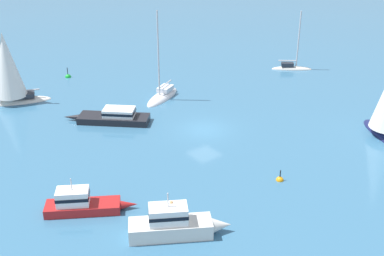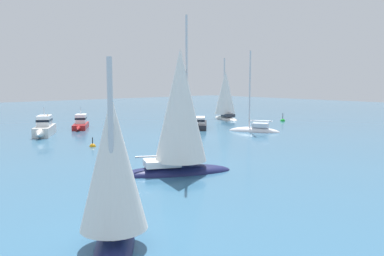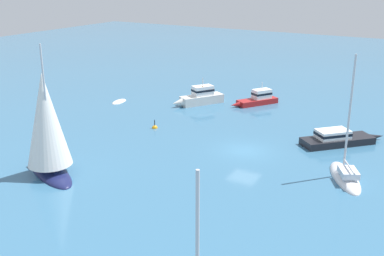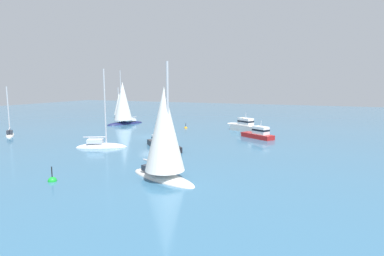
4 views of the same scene
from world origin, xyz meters
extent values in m
plane|color=teal|center=(0.00, 0.00, 0.00)|extent=(160.00, 160.00, 0.00)
ellipsoid|color=#191E4C|center=(-11.00, -11.78, 0.00)|extent=(7.58, 5.11, 1.01)
cube|color=white|center=(-11.80, -11.40, 0.71)|extent=(2.65, 2.33, 0.40)
cylinder|color=silver|center=(-10.34, -12.09, 5.21)|extent=(0.14, 0.14, 9.41)
cylinder|color=silver|center=(-11.83, -11.38, 1.16)|extent=(3.04, 1.51, 0.11)
cone|color=white|center=(-10.70, -11.92, 4.33)|extent=(4.40, 4.40, 7.06)
ellipsoid|color=silver|center=(-19.37, 6.97, 0.00)|extent=(1.53, 2.66, 0.42)
ellipsoid|color=white|center=(8.79, -1.43, 0.00)|extent=(4.28, 6.00, 1.09)
cube|color=silver|center=(9.13, -2.05, 0.78)|extent=(1.89, 2.12, 0.46)
cylinder|color=silver|center=(8.52, -0.91, 4.87)|extent=(0.16, 0.16, 8.65)
cylinder|color=silver|center=(9.14, -2.07, 1.26)|extent=(1.36, 2.40, 0.13)
cube|color=silver|center=(-10.56, 11.22, 0.51)|extent=(4.02, 5.18, 1.01)
cone|color=silver|center=(-12.18, 8.55, 0.51)|extent=(1.52, 1.61, 1.01)
cube|color=white|center=(-10.50, 11.32, 1.57)|extent=(2.31, 2.66, 1.11)
cube|color=black|center=(-10.50, 11.32, 1.62)|extent=(2.37, 2.72, 0.24)
cylinder|color=silver|center=(-10.50, 11.32, 2.60)|extent=(0.08, 0.08, 0.94)
cylinder|color=white|center=(-10.29, 10.93, 1.50)|extent=(0.32, 0.32, 0.99)
sphere|color=tan|center=(-10.29, 10.93, 2.12)|extent=(0.24, 0.24, 0.24)
cube|color=#B21E1E|center=(-4.93, 14.33, 0.31)|extent=(3.87, 4.95, 0.62)
cone|color=#B21E1E|center=(-6.52, 11.78, 0.31)|extent=(1.17, 1.36, 0.62)
cube|color=white|center=(-4.63, 14.82, 1.16)|extent=(2.14, 2.42, 1.08)
cube|color=black|center=(-4.63, 14.82, 1.22)|extent=(2.20, 2.48, 0.24)
cylinder|color=silver|center=(-4.63, 14.82, 2.12)|extent=(0.08, 0.08, 0.84)
cube|color=black|center=(6.44, 5.64, 0.31)|extent=(5.99, 6.18, 0.63)
cone|color=black|center=(9.20, 8.56, 0.31)|extent=(1.57, 1.61, 0.63)
cube|color=white|center=(6.07, 5.25, 1.01)|extent=(3.17, 3.22, 0.76)
cube|color=black|center=(6.07, 5.25, 1.05)|extent=(3.23, 3.28, 0.24)
cylinder|color=silver|center=(6.60, -19.73, 3.74)|extent=(0.18, 0.18, 6.71)
sphere|color=orange|center=(-10.18, 1.09, 0.00)|extent=(0.57, 0.57, 0.57)
cylinder|color=black|center=(-10.18, 1.09, 0.56)|extent=(0.08, 0.08, 0.55)
camera|label=1|loc=(-30.45, 24.89, 18.61)|focal=45.20mm
camera|label=2|loc=(-26.92, -31.75, 5.95)|focal=38.12mm
camera|label=3|loc=(15.22, -34.83, 14.69)|focal=44.03mm
camera|label=4|loc=(38.57, 22.78, 7.46)|focal=29.63mm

